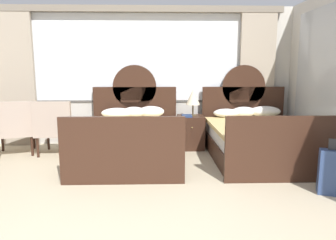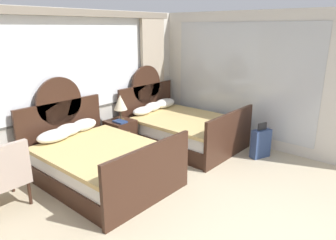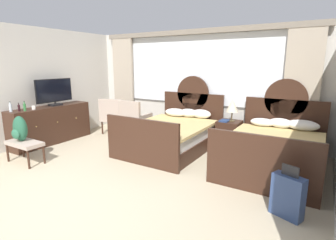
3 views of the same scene
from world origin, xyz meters
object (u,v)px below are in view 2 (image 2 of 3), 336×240
book_on_nightstand (120,122)px  suitcase_on_floor (261,143)px  table_lamp_on_nightstand (120,103)px  armchair_by_window_left (0,174)px  nightstand_between_beds (121,136)px  bed_near_window (98,161)px  bed_near_mirror (182,128)px

book_on_nightstand → suitcase_on_floor: suitcase_on_floor is taller
table_lamp_on_nightstand → armchair_by_window_left: (-2.45, -0.38, -0.47)m
nightstand_between_beds → table_lamp_on_nightstand: 0.66m
book_on_nightstand → armchair_by_window_left: 2.34m
bed_near_window → book_on_nightstand: bed_near_window is taller
bed_near_window → suitcase_on_floor: 3.02m
bed_near_mirror → table_lamp_on_nightstand: (-1.03, 0.71, 0.63)m
table_lamp_on_nightstand → book_on_nightstand: bearing=-137.8°
bed_near_window → armchair_by_window_left: (-1.33, 0.34, 0.16)m
table_lamp_on_nightstand → armchair_by_window_left: size_ratio=0.52×
bed_near_window → suitcase_on_floor: bearing=-31.3°
bed_near_mirror → suitcase_on_floor: bed_near_mirror is taller
nightstand_between_beds → armchair_by_window_left: size_ratio=0.65×
bed_near_mirror → table_lamp_on_nightstand: 1.40m
nightstand_between_beds → table_lamp_on_nightstand: bearing=18.8°
bed_near_window → bed_near_mirror: same height
bed_near_window → suitcase_on_floor: size_ratio=3.25×
nightstand_between_beds → suitcase_on_floor: (1.51, -2.26, -0.04)m
bed_near_window → bed_near_mirror: size_ratio=1.00×
nightstand_between_beds → book_on_nightstand: bearing=-129.9°
book_on_nightstand → armchair_by_window_left: size_ratio=0.27×
bed_near_mirror → nightstand_between_beds: 1.28m
armchair_by_window_left → suitcase_on_floor: armchair_by_window_left is taller
suitcase_on_floor → bed_near_window: bearing=148.7°
suitcase_on_floor → book_on_nightstand: bearing=126.3°
book_on_nightstand → nightstand_between_beds: bearing=50.1°
table_lamp_on_nightstand → book_on_nightstand: table_lamp_on_nightstand is taller
bed_near_mirror → nightstand_between_beds: (-1.07, 0.70, -0.03)m
book_on_nightstand → armchair_by_window_left: bearing=-173.5°
bed_near_window → table_lamp_on_nightstand: size_ratio=4.41×
bed_near_window → bed_near_mirror: (2.14, -0.00, -0.00)m
bed_near_mirror → suitcase_on_floor: bearing=-74.4°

